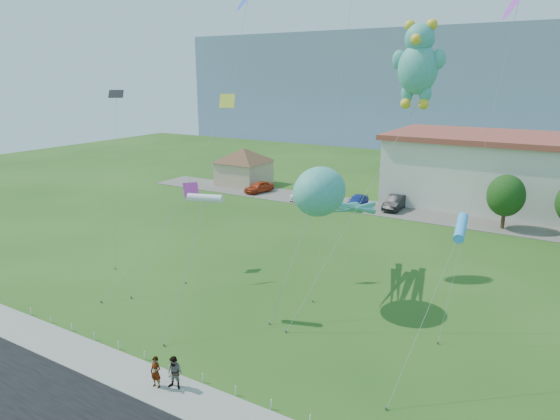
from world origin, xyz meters
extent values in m
plane|color=#224A14|center=(0.00, 0.00, 0.00)|extent=(160.00, 160.00, 0.00)
cube|color=gray|center=(0.00, -2.75, 0.05)|extent=(80.00, 2.50, 0.10)
cube|color=#59544C|center=(0.00, 35.00, 0.03)|extent=(70.00, 6.00, 0.06)
cube|color=slate|center=(0.00, 120.00, 12.50)|extent=(160.00, 50.00, 25.00)
cube|color=tan|center=(-24.00, 38.00, 1.60)|extent=(6.00, 6.00, 3.20)
pyramid|color=brown|center=(-24.00, 38.00, 4.10)|extent=(9.20, 9.20, 1.80)
cylinder|color=white|center=(-13.00, -1.30, 0.25)|extent=(0.05, 0.05, 0.50)
cylinder|color=white|center=(-11.00, -1.30, 0.25)|extent=(0.05, 0.05, 0.50)
cylinder|color=white|center=(-9.00, -1.30, 0.25)|extent=(0.05, 0.05, 0.50)
cylinder|color=white|center=(-7.00, -1.30, 0.25)|extent=(0.05, 0.05, 0.50)
cylinder|color=white|center=(-5.00, -1.30, 0.25)|extent=(0.05, 0.05, 0.50)
cylinder|color=white|center=(-3.00, -1.30, 0.25)|extent=(0.05, 0.05, 0.50)
cylinder|color=white|center=(-1.00, -1.30, 0.25)|extent=(0.05, 0.05, 0.50)
cylinder|color=white|center=(1.00, -1.30, 0.25)|extent=(0.05, 0.05, 0.50)
cylinder|color=white|center=(3.00, -1.30, 0.25)|extent=(0.05, 0.05, 0.50)
cylinder|color=white|center=(5.00, -1.30, 0.25)|extent=(0.05, 0.05, 0.50)
cylinder|color=white|center=(7.00, -1.30, 0.25)|extent=(0.05, 0.05, 0.50)
cylinder|color=#3F2B19|center=(10.00, 34.00, 1.10)|extent=(0.36, 0.36, 2.20)
ellipsoid|color=#14380F|center=(10.00, 34.00, 3.40)|extent=(3.60, 3.60, 4.14)
imported|color=gray|center=(-0.60, -2.84, 0.90)|extent=(0.62, 0.44, 1.60)
imported|color=gray|center=(0.26, -2.46, 0.94)|extent=(0.92, 0.78, 1.67)
imported|color=#AE3415|center=(-19.34, 34.75, 0.78)|extent=(2.68, 4.53, 1.45)
imported|color=white|center=(-12.73, 34.53, 0.71)|extent=(2.06, 4.58, 1.30)
imported|color=navy|center=(-5.54, 34.28, 0.78)|extent=(1.99, 4.35, 1.45)
imported|color=black|center=(-1.53, 35.63, 0.84)|extent=(1.75, 4.78, 1.57)
ellipsoid|color=teal|center=(1.63, 10.01, 7.57)|extent=(3.17, 4.12, 3.17)
sphere|color=white|center=(1.06, 8.76, 7.90)|extent=(0.50, 0.50, 0.50)
sphere|color=white|center=(2.19, 8.76, 7.90)|extent=(0.50, 0.50, 0.50)
cylinder|color=slate|center=(0.66, 5.44, 0.08)|extent=(0.10, 0.10, 0.16)
cylinder|color=gray|center=(1.14, 7.22, 3.46)|extent=(1.00, 3.60, 6.62)
ellipsoid|color=teal|center=(6.91, 11.69, 15.08)|extent=(2.30, 1.95, 2.87)
sphere|color=teal|center=(6.91, 11.69, 16.76)|extent=(1.68, 1.68, 1.68)
sphere|color=yellow|center=(6.29, 11.69, 17.46)|extent=(0.62, 0.62, 0.62)
sphere|color=yellow|center=(7.53, 11.69, 17.46)|extent=(0.62, 0.62, 0.62)
sphere|color=yellow|center=(6.91, 10.98, 16.67)|extent=(0.62, 0.62, 0.62)
ellipsoid|color=teal|center=(5.76, 11.69, 15.61)|extent=(0.80, 0.57, 1.11)
ellipsoid|color=teal|center=(8.06, 11.69, 15.61)|extent=(0.80, 0.57, 1.11)
ellipsoid|color=teal|center=(6.38, 11.69, 13.75)|extent=(0.71, 0.62, 1.15)
ellipsoid|color=teal|center=(7.44, 11.69, 13.75)|extent=(0.71, 0.62, 1.15)
sphere|color=yellow|center=(6.38, 11.51, 13.13)|extent=(0.62, 0.62, 0.62)
sphere|color=yellow|center=(7.44, 11.51, 13.13)|extent=(0.62, 0.62, 0.62)
cylinder|color=slate|center=(2.03, 5.11, 0.08)|extent=(0.10, 0.10, 0.16)
cylinder|color=gray|center=(4.47, 8.40, 6.56)|extent=(4.92, 6.61, 12.81)
cylinder|color=#359FF2|center=(11.08, 6.34, 7.63)|extent=(0.50, 2.25, 0.87)
cylinder|color=slate|center=(9.52, 1.35, 0.08)|extent=(0.10, 0.10, 0.16)
cylinder|color=gray|center=(10.30, 3.85, 3.79)|extent=(1.59, 5.01, 7.28)
cylinder|color=slate|center=(1.50, 9.58, 0.08)|extent=(0.10, 0.10, 0.16)
cylinder|color=gray|center=(1.19, 13.04, 11.48)|extent=(0.65, 6.94, 22.65)
cylinder|color=silver|center=(-3.77, 5.16, 7.47)|extent=(0.50, 2.25, 0.87)
cylinder|color=slate|center=(-3.08, 0.24, 0.08)|extent=(0.10, 0.10, 0.16)
cylinder|color=gray|center=(-3.43, 2.70, 3.71)|extent=(0.72, 4.94, 7.12)
cylinder|color=slate|center=(-7.89, 7.50, 0.08)|extent=(0.10, 0.10, 0.16)
cylinder|color=gray|center=(-7.46, 11.25, 10.27)|extent=(0.89, 7.53, 20.23)
cube|color=#FF38B8|center=(-8.46, 9.23, 6.64)|extent=(1.29, 1.29, 0.86)
cylinder|color=slate|center=(-10.62, 2.18, 0.08)|extent=(0.10, 0.10, 0.16)
cylinder|color=gray|center=(-9.54, 5.70, 3.30)|extent=(2.19, 7.07, 6.30)
cube|color=black|center=(-15.90, 9.56, 13.34)|extent=(1.29, 1.29, 0.86)
cylinder|color=slate|center=(-14.52, 6.81, 0.08)|extent=(0.10, 0.10, 0.16)
cylinder|color=gray|center=(-15.21, 8.18, 6.65)|extent=(1.40, 2.78, 12.99)
cube|color=yellow|center=(-7.04, 12.02, 12.93)|extent=(1.29, 1.29, 0.86)
cylinder|color=slate|center=(-9.40, 3.69, 0.08)|extent=(0.10, 0.10, 0.16)
cylinder|color=gray|center=(-8.22, 7.85, 6.44)|extent=(2.39, 8.35, 12.58)
cylinder|color=slate|center=(10.08, 8.42, 0.08)|extent=(0.10, 0.10, 0.16)
cylinder|color=gray|center=(10.85, 11.11, 9.52)|extent=(1.57, 5.41, 18.73)
camera|label=1|loc=(15.43, -17.89, 14.74)|focal=32.00mm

